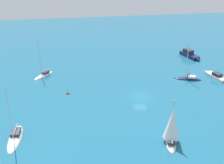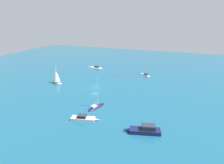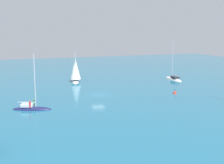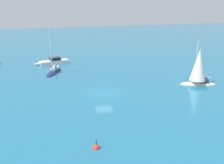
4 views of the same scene
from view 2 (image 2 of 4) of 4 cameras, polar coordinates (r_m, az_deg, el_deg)
name	(u,v)px [view 2 (image 2 of 4)]	position (r m, az deg, el deg)	size (l,w,h in m)	color
ground_plane	(95,87)	(64.21, -5.58, -1.77)	(163.42, 163.42, 0.00)	#1E607F
cabin_cruiser	(84,118)	(45.11, -9.21, -11.48)	(7.49, 3.08, 2.60)	silver
ketch	(145,75)	(78.55, 10.71, 2.29)	(5.84, 5.24, 9.76)	silver
launch	(145,130)	(40.74, 10.57, -14.98)	(8.49, 3.62, 2.10)	#191E4C
ketch_1	(96,107)	(50.47, -5.16, -8.05)	(3.86, 6.52, 9.40)	#191E4C
yacht	(95,68)	(89.10, -5.40, 4.70)	(7.93, 2.54, 10.12)	silver
sailboat	(56,76)	(70.83, -17.70, 1.76)	(6.01, 3.20, 7.77)	silver
channel_buoy	(118,76)	(75.88, 1.96, 1.88)	(0.76, 0.76, 1.28)	red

